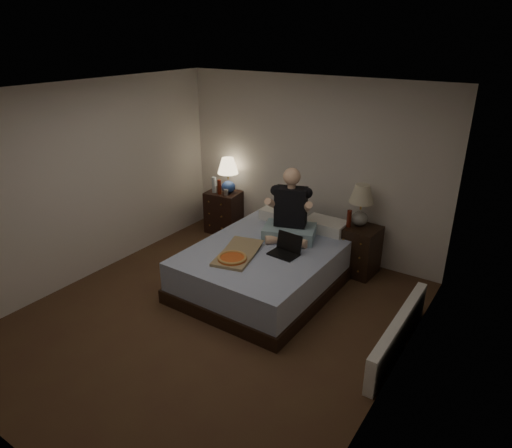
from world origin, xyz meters
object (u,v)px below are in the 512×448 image
Objects in this scene: beer_bottle_right at (349,219)px; laptop at (284,246)px; person at (290,205)px; radiator at (398,334)px; beer_bottle_left at (219,187)px; nightstand_left at (225,211)px; pizza_box at (232,259)px; water_bottle at (214,185)px; nightstand_right at (358,250)px; soda_can at (226,193)px; bed at (267,266)px; lamp_left at (228,176)px; lamp_right at (361,205)px.

beer_bottle_right is 0.68× the size of laptop.
person is 0.58× the size of radiator.
person is (1.58, -0.55, 0.22)m from beer_bottle_left.
pizza_box is at bearing -56.53° from nightstand_left.
water_bottle is 2.13m from pizza_box.
soda_can is at bearing -175.45° from nightstand_right.
radiator is at bearing -43.06° from person.
person is (1.59, -0.69, 0.67)m from nightstand_left.
bed is 2.31× the size of person.
lamp_left is 2.43× the size of beer_bottle_right.
laptop is (1.64, -1.02, -0.06)m from soda_can.
lamp_left is at bearing 175.29° from beer_bottle_right.
nightstand_left is 0.72× the size of person.
radiator is at bearing -53.47° from lamp_right.
radiator is (1.03, -1.39, -0.74)m from lamp_right.
laptop reaches higher than radiator.
lamp_right reaches higher than water_bottle.
nightstand_left is 1.20× the size of lamp_left.
soda_can is (0.14, -0.13, 0.39)m from nightstand_left.
nightstand_left is 3.61m from radiator.
lamp_right is 1.65× the size of laptop.
bed is at bearing -37.05° from lamp_left.
person reaches higher than lamp_right.
soda_can is 0.14m from beer_bottle_left.
lamp_right is at bearing 2.30° from soda_can.
beer_bottle_right is at bearing -1.51° from water_bottle.
lamp_left is (-1.41, 1.07, 0.68)m from bed.
lamp_right is (0.78, 1.02, 0.67)m from bed.
person reaches higher than pizza_box.
person is at bearing -137.67° from nightstand_right.
beer_bottle_right reaches higher than bed.
water_bottle is (-2.39, -0.07, -0.14)m from lamp_right.
nightstand_left is 0.49m from water_bottle.
bed is 1.84m from nightstand_left.
beer_bottle_left is (-1.49, 0.93, 0.52)m from bed.
beer_bottle_right is 0.82m from person.
laptop is at bearing -29.87° from beer_bottle_left.
lamp_right reaches higher than pizza_box.
lamp_right is at bearing 2.20° from beer_bottle_left.
lamp_left is 0.60× the size of person.
lamp_left is (0.09, 0.00, 0.62)m from nightstand_left.
lamp_right reaches higher than nightstand_right.
nightstand_left reaches higher than radiator.
lamp_right is at bearing 23.21° from person.
beer_bottle_right is (2.19, -0.17, 0.44)m from nightstand_left.
water_bottle reaches higher than bed.
lamp_left is (-2.23, 0.11, 0.62)m from nightstand_right.
soda_can is (0.25, -0.02, -0.07)m from water_bottle.
beer_bottle_right is at bearing -1.02° from beer_bottle_left.
laptop is 0.45× the size of pizza_box.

